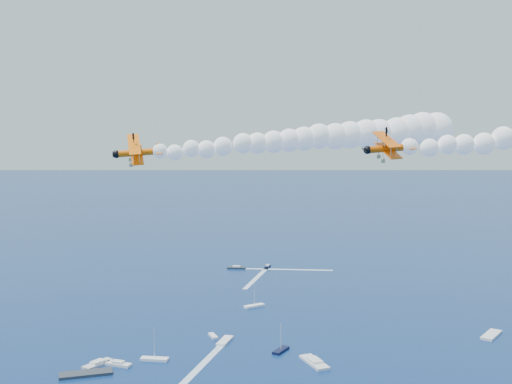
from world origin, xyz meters
The scene contains 5 objects.
biplane_lead centered at (16.05, 23.80, 57.55)m, with size 6.98×7.83×4.72m, color #DD5304, non-canonical shape.
biplane_trail centered at (-20.80, 14.94, 56.60)m, with size 7.55×8.47×5.10m, color #F96705, non-canonical shape.
smoke_trail_trail centered at (-1.53, 32.98, 58.58)m, with size 39.72×37.54×9.52m, color white, non-canonical shape.
spectator_boats centered at (5.39, 102.13, 0.35)m, with size 205.72×140.83×0.70m.
boat_wakes centered at (-26.43, 112.97, 0.03)m, with size 235.83×150.06×0.04m.
Camera 1 is at (45.58, -59.33, 59.78)m, focal length 44.87 mm.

